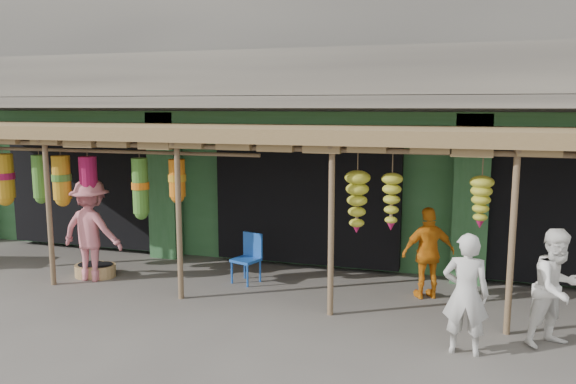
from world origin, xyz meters
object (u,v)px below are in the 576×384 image
(person_vendor, at_px, (428,253))
(person_front, at_px, (466,294))
(person_right, at_px, (557,288))
(person_shopper, at_px, (91,230))
(blue_chair, at_px, (249,255))

(person_vendor, bearing_deg, person_front, 79.53)
(person_front, xyz_separation_m, person_vendor, (-0.56, 2.03, -0.03))
(person_front, height_order, person_right, person_front)
(person_front, bearing_deg, person_shopper, -9.52)
(person_shopper, bearing_deg, person_vendor, -170.68)
(person_front, xyz_separation_m, person_right, (1.14, 0.59, -0.00))
(person_vendor, relative_size, person_shopper, 0.82)
(person_vendor, bearing_deg, blue_chair, -24.82)
(blue_chair, bearing_deg, person_front, -9.88)
(person_right, distance_m, person_vendor, 2.22)
(blue_chair, distance_m, person_front, 4.18)
(person_right, xyz_separation_m, person_vendor, (-1.69, 1.44, -0.03))
(person_right, distance_m, person_shopper, 7.58)
(person_right, bearing_deg, blue_chair, 126.41)
(blue_chair, distance_m, person_shopper, 2.87)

